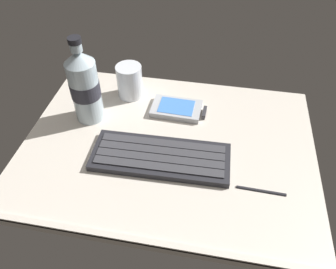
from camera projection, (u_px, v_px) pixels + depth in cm
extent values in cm
cube|color=beige|center=(168.00, 147.00, 73.11)|extent=(64.00, 48.00, 2.00)
cube|color=beige|center=(144.00, 240.00, 55.81)|extent=(64.00, 1.20, 0.80)
cube|color=#232328|center=(161.00, 157.00, 68.76)|extent=(29.30, 11.81, 1.40)
cube|color=#3D3D42|center=(163.00, 143.00, 70.47)|extent=(26.73, 2.74, 0.30)
cube|color=#3D3D42|center=(161.00, 151.00, 68.93)|extent=(26.73, 2.74, 0.30)
cube|color=#3D3D42|center=(160.00, 158.00, 67.39)|extent=(26.73, 2.74, 0.30)
cube|color=#3D3D42|center=(158.00, 166.00, 65.85)|extent=(26.73, 2.74, 0.30)
cube|color=#B7BABF|center=(178.00, 109.00, 79.85)|extent=(12.24, 7.98, 1.40)
cube|color=#4C8CEA|center=(178.00, 106.00, 79.32)|extent=(8.59, 6.20, 0.10)
cube|color=#333338|center=(204.00, 112.00, 78.90)|extent=(0.92, 3.82, 1.12)
cylinder|color=silver|center=(130.00, 81.00, 81.94)|extent=(6.40, 6.40, 8.50)
cylinder|color=brown|center=(130.00, 84.00, 82.64)|extent=(5.50, 5.50, 6.12)
cylinder|color=silver|center=(86.00, 91.00, 73.67)|extent=(6.60, 6.60, 15.00)
cone|color=silver|center=(78.00, 57.00, 67.38)|extent=(6.60, 6.60, 2.80)
cylinder|color=silver|center=(76.00, 47.00, 65.76)|extent=(2.51, 2.51, 1.80)
cylinder|color=black|center=(74.00, 40.00, 64.70)|extent=(2.77, 2.77, 1.20)
cylinder|color=#2D2D38|center=(85.00, 89.00, 73.14)|extent=(6.73, 6.73, 3.80)
cylinder|color=#26262B|center=(261.00, 190.00, 63.22)|extent=(9.52, 0.96, 0.70)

